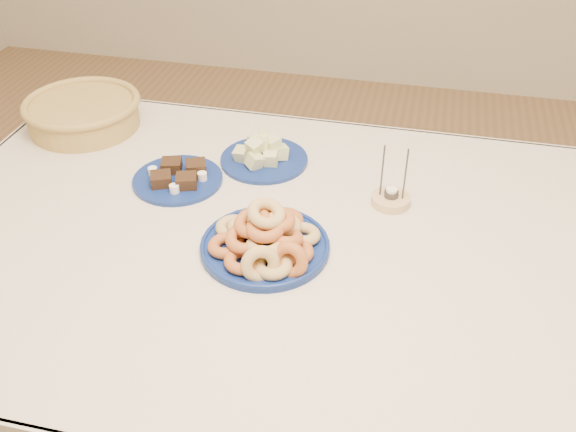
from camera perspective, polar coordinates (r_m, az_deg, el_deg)
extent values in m
cylinder|color=brown|center=(2.13, -15.80, -1.09)|extent=(0.06, 0.06, 0.72)
cylinder|color=brown|center=(1.97, 23.66, -6.70)|extent=(0.06, 0.06, 0.72)
cube|color=beige|center=(1.38, 0.47, -2.48)|extent=(1.70, 1.10, 0.02)
cube|color=beige|center=(1.90, 4.14, 4.62)|extent=(1.70, 0.01, 0.28)
cylinder|color=navy|center=(1.35, -2.06, -2.78)|extent=(0.34, 0.34, 0.01)
torus|color=navy|center=(1.34, -2.06, -2.54)|extent=(0.34, 0.34, 0.01)
torus|color=tan|center=(1.35, 1.25, -1.65)|extent=(0.10, 0.10, 0.03)
torus|color=#9A4B22|center=(1.39, -0.23, -0.37)|extent=(0.11, 0.11, 0.03)
torus|color=#9A4B22|center=(1.39, -2.69, -0.27)|extent=(0.11, 0.11, 0.03)
torus|color=tan|center=(1.37, -4.84, -1.04)|extent=(0.09, 0.09, 0.03)
torus|color=#9A4B22|center=(1.32, -5.48, -2.62)|extent=(0.08, 0.08, 0.03)
torus|color=#9A4B22|center=(1.28, -4.00, -3.96)|extent=(0.08, 0.08, 0.03)
torus|color=tan|center=(1.27, -1.34, -4.36)|extent=(0.09, 0.09, 0.03)
torus|color=#9A4B22|center=(1.30, 0.60, -3.18)|extent=(0.08, 0.08, 0.03)
torus|color=tan|center=(1.34, -0.41, -0.67)|extent=(0.11, 0.11, 0.05)
torus|color=#9A4B22|center=(1.36, -2.15, 0.00)|extent=(0.11, 0.11, 0.05)
torus|color=tan|center=(1.34, -3.77, -0.80)|extent=(0.09, 0.09, 0.04)
torus|color=#9A4B22|center=(1.30, -3.90, -2.03)|extent=(0.11, 0.11, 0.04)
torus|color=tan|center=(1.28, -2.04, -2.60)|extent=(0.11, 0.11, 0.03)
torus|color=#9A4B22|center=(1.30, -0.34, -1.88)|extent=(0.09, 0.09, 0.05)
torus|color=#9A4B22|center=(1.31, -1.04, -0.46)|extent=(0.11, 0.11, 0.03)
torus|color=tan|center=(1.32, -2.17, 0.13)|extent=(0.09, 0.09, 0.04)
torus|color=#9A4B22|center=(1.30, -3.19, -0.56)|extent=(0.11, 0.11, 0.05)
torus|color=#9A4B22|center=(1.28, -2.06, -1.16)|extent=(0.11, 0.11, 0.03)
torus|color=tan|center=(1.29, -1.94, 0.24)|extent=(0.11, 0.11, 0.05)
torus|color=tan|center=(1.25, -2.47, -4.33)|extent=(0.09, 0.08, 0.08)
torus|color=#9A4B22|center=(1.26, 0.09, -3.99)|extent=(0.08, 0.06, 0.08)
cylinder|color=navy|center=(1.64, -2.14, 5.02)|extent=(0.27, 0.27, 0.01)
cube|color=#C5CF83|center=(1.62, -0.73, 5.71)|extent=(0.05, 0.05, 0.04)
cube|color=#C5CF83|center=(1.61, -1.37, 6.40)|extent=(0.05, 0.05, 0.04)
cube|color=#C5CF83|center=(1.59, -2.97, 4.91)|extent=(0.06, 0.05, 0.05)
cube|color=#C5CF83|center=(1.61, -2.23, 6.46)|extent=(0.04, 0.04, 0.04)
cube|color=#C5CF83|center=(1.63, -2.15, 6.93)|extent=(0.05, 0.04, 0.04)
cube|color=#C5CF83|center=(1.60, -1.56, 5.16)|extent=(0.04, 0.04, 0.04)
cube|color=#C5CF83|center=(1.66, -2.91, 6.48)|extent=(0.05, 0.05, 0.04)
cube|color=#C5CF83|center=(1.61, -2.18, 6.45)|extent=(0.05, 0.05, 0.04)
cube|color=#C5CF83|center=(1.60, -3.01, 6.16)|extent=(0.05, 0.05, 0.05)
cube|color=#C5CF83|center=(1.61, -2.34, 6.49)|extent=(0.05, 0.05, 0.04)
cube|color=#C5CF83|center=(1.62, -4.10, 5.49)|extent=(0.04, 0.05, 0.05)
cylinder|color=navy|center=(1.58, -9.77, 3.20)|extent=(0.27, 0.27, 0.01)
cube|color=black|center=(1.55, -11.22, 3.23)|extent=(0.06, 0.06, 0.03)
cube|color=black|center=(1.54, -9.01, 3.11)|extent=(0.06, 0.06, 0.03)
cube|color=black|center=(1.60, -10.32, 4.44)|extent=(0.06, 0.06, 0.03)
cube|color=black|center=(1.59, -8.17, 4.33)|extent=(0.06, 0.06, 0.03)
cylinder|color=white|center=(1.60, -11.92, 3.93)|extent=(0.03, 0.03, 0.02)
cylinder|color=white|center=(1.52, -10.07, 2.41)|extent=(0.03, 0.03, 0.02)
cylinder|color=white|center=(1.56, -7.63, 3.53)|extent=(0.03, 0.03, 0.02)
cylinder|color=olive|center=(1.87, -17.69, 8.54)|extent=(0.36, 0.36, 0.07)
torus|color=olive|center=(1.85, -17.91, 9.57)|extent=(0.39, 0.39, 0.02)
cylinder|color=tan|center=(1.49, 9.11, 1.41)|extent=(0.10, 0.10, 0.02)
cylinder|color=#3D3D42|center=(1.49, 9.17, 1.95)|extent=(0.04, 0.04, 0.01)
cylinder|color=white|center=(1.48, 9.21, 2.29)|extent=(0.03, 0.03, 0.01)
cylinder|color=#3D3D42|center=(1.46, 8.39, 4.02)|extent=(0.00, 0.00, 0.13)
cylinder|color=#3D3D42|center=(1.45, 10.40, 3.66)|extent=(0.00, 0.00, 0.13)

